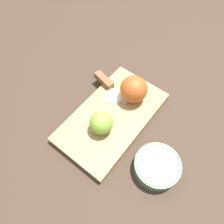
{
  "coord_description": "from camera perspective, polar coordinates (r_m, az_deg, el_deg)",
  "views": [
    {
      "loc": [
        -0.28,
        -0.19,
        0.62
      ],
      "look_at": [
        0.0,
        0.0,
        0.04
      ],
      "focal_mm": 35.0,
      "sensor_mm": 36.0,
      "label": 1
    }
  ],
  "objects": [
    {
      "name": "bowl",
      "position": [
        0.63,
        11.68,
        -13.67
      ],
      "size": [
        0.13,
        0.13,
        0.04
      ],
      "color": "#4C704C",
      "rests_on": "ground_plane"
    },
    {
      "name": "ground_plane",
      "position": [
        0.7,
        0.0,
        -1.84
      ],
      "size": [
        4.0,
        4.0,
        0.0
      ],
      "primitive_type": "plane",
      "color": "#38281E"
    },
    {
      "name": "knife",
      "position": [
        0.75,
        -1.88,
        8.1
      ],
      "size": [
        0.06,
        0.15,
        0.02
      ],
      "rotation": [
        0.0,
        0.0,
        -1.83
      ],
      "color": "silver",
      "rests_on": "cutting_board"
    },
    {
      "name": "apple_half_left",
      "position": [
        0.63,
        -2.94,
        -2.77
      ],
      "size": [
        0.07,
        0.07,
        0.07
      ],
      "rotation": [
        0.0,
        0.0,
        5.25
      ],
      "color": "olive",
      "rests_on": "cutting_board"
    },
    {
      "name": "cutting_board",
      "position": [
        0.69,
        0.0,
        -1.36
      ],
      "size": [
        0.37,
        0.23,
        0.02
      ],
      "color": "#A37A4C",
      "rests_on": "ground_plane"
    },
    {
      "name": "apple_slice",
      "position": [
        0.72,
        0.26,
        4.13
      ],
      "size": [
        0.06,
        0.06,
        0.0
      ],
      "color": "beige",
      "rests_on": "cutting_board"
    },
    {
      "name": "apple_half_right",
      "position": [
        0.69,
        5.68,
        5.94
      ],
      "size": [
        0.09,
        0.09,
        0.09
      ],
      "rotation": [
        0.0,
        0.0,
        0.89
      ],
      "color": "#AD4C1E",
      "rests_on": "cutting_board"
    }
  ]
}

